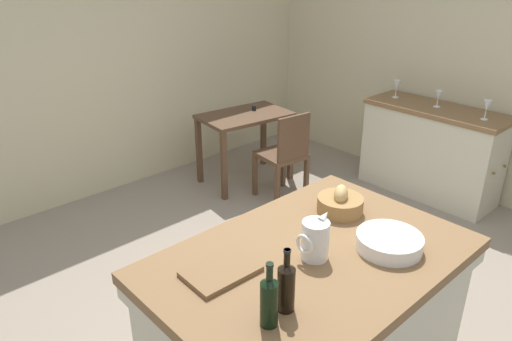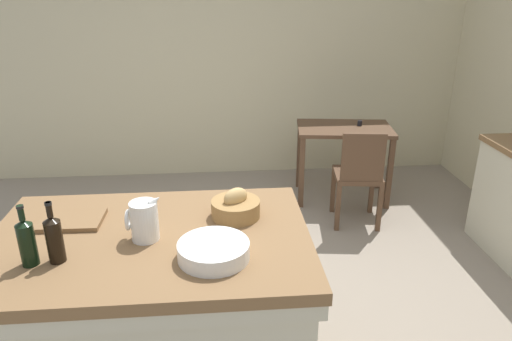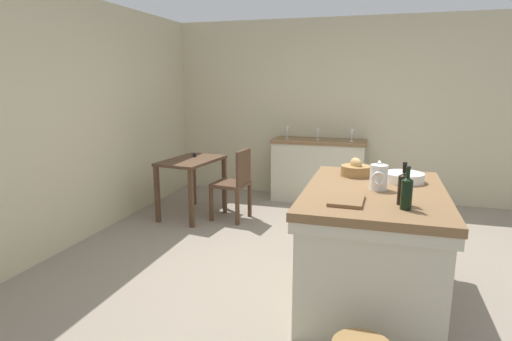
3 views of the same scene
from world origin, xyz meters
TOP-DOWN VIEW (x-y plane):
  - ground_plane at (0.00, 0.00)m, footprint 6.76×6.76m
  - wall_back at (0.00, 2.60)m, footprint 5.32×0.12m
  - wall_right at (2.60, 0.00)m, footprint 0.12×5.20m
  - island_table at (-0.47, -0.52)m, footprint 1.55×1.04m
  - side_cabinet at (2.26, 0.31)m, footprint 0.52×1.34m
  - writing_desk at (1.10, 1.76)m, footprint 0.96×0.67m
  - wooden_chair at (1.09, 1.17)m, footprint 0.45×0.45m
  - pitcher at (-0.49, -0.54)m, footprint 0.17×0.13m
  - wash_bowl at (-0.16, -0.74)m, footprint 0.32×0.32m
  - bread_basket at (-0.05, -0.34)m, footprint 0.25×0.25m
  - cutting_board at (-0.89, -0.34)m, footprint 0.33×0.23m
  - wine_bottle_dark at (-0.85, -0.70)m, footprint 0.07×0.07m
  - wine_bottle_amber at (-0.95, -0.71)m, footprint 0.07×0.07m
  - wine_glass_far_left at (2.23, -0.15)m, footprint 0.07×0.07m
  - wine_glass_left at (2.28, 0.33)m, footprint 0.07×0.07m
  - wine_glass_middle at (2.27, 0.78)m, footprint 0.07×0.07m

SIDE VIEW (x-z plane):
  - ground_plane at x=0.00m, z-range 0.00..0.00m
  - side_cabinet at x=2.26m, z-range 0.00..0.90m
  - wooden_chair at x=1.09m, z-range 0.04..0.93m
  - island_table at x=-0.47m, z-range 0.03..0.94m
  - writing_desk at x=1.10m, z-range 0.22..1.02m
  - cutting_board at x=-0.89m, z-range 0.91..0.93m
  - wash_bowl at x=-0.16m, z-range 0.91..0.98m
  - bread_basket at x=-0.05m, z-range 0.88..1.04m
  - wine_glass_left at x=2.28m, z-range 0.92..1.08m
  - pitcher at x=-0.49m, z-range 0.89..1.12m
  - wine_glass_far_left at x=2.23m, z-range 0.93..1.10m
  - wine_glass_middle at x=2.27m, z-range 0.93..1.11m
  - wine_bottle_amber at x=-0.95m, z-range 0.88..1.16m
  - wine_bottle_dark at x=-0.85m, z-range 0.88..1.17m
  - wall_back at x=0.00m, z-range 0.00..2.60m
  - wall_right at x=2.60m, z-range 0.00..2.60m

